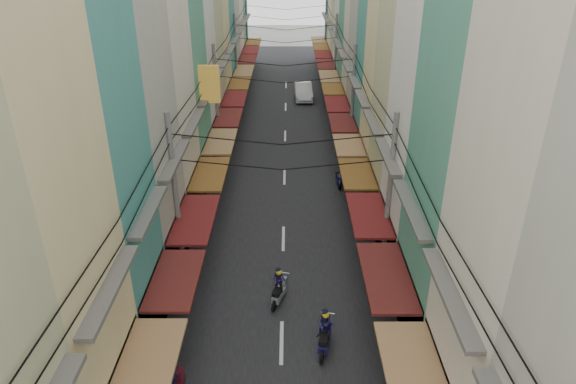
{
  "coord_description": "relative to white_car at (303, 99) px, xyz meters",
  "views": [
    {
      "loc": [
        0.28,
        -17.95,
        14.92
      ],
      "look_at": [
        0.25,
        6.33,
        2.7
      ],
      "focal_mm": 32.0,
      "sensor_mm": 36.0,
      "label": 1
    }
  ],
  "objects": [
    {
      "name": "ground",
      "position": [
        -1.78,
        -32.76,
        0.0
      ],
      "size": [
        160.0,
        160.0,
        0.0
      ],
      "primitive_type": "plane",
      "color": "slate",
      "rests_on": "ground"
    },
    {
      "name": "pedestrians",
      "position": [
        -5.57,
        -30.31,
        1.05
      ],
      "size": [
        12.41,
        26.97,
        2.21
      ],
      "color": "#251E28",
      "rests_on": "ground"
    },
    {
      "name": "bicycle",
      "position": [
        5.16,
        -30.85,
        0.0
      ],
      "size": [
        1.87,
        0.83,
        1.25
      ],
      "primitive_type": "imported",
      "rotation": [
        0.0,
        0.0,
        1.49
      ],
      "color": "black",
      "rests_on": "ground"
    },
    {
      "name": "moving_scooters",
      "position": [
        -2.09,
        -33.7,
        0.57
      ],
      "size": [
        7.82,
        19.52,
        1.97
      ],
      "color": "black",
      "rests_on": "ground"
    },
    {
      "name": "sidewalk_left",
      "position": [
        -8.28,
        -12.76,
        0.03
      ],
      "size": [
        3.0,
        80.0,
        0.06
      ],
      "primitive_type": "cube",
      "color": "slate",
      "rests_on": "ground"
    },
    {
      "name": "utility_poles",
      "position": [
        -1.78,
        -17.75,
        6.59
      ],
      "size": [
        10.2,
        66.13,
        8.2
      ],
      "color": "slate",
      "rests_on": "ground"
    },
    {
      "name": "building_row_left",
      "position": [
        -9.7,
        -16.2,
        9.78
      ],
      "size": [
        7.8,
        67.67,
        23.7
      ],
      "color": "silver",
      "rests_on": "ground"
    },
    {
      "name": "building_row_right",
      "position": [
        6.14,
        -16.32,
        9.41
      ],
      "size": [
        7.8,
        68.98,
        22.59
      ],
      "color": "teal",
      "rests_on": "ground"
    },
    {
      "name": "parked_scooters",
      "position": [
        2.76,
        -36.73,
        0.48
      ],
      "size": [
        12.68,
        13.63,
        0.99
      ],
      "color": "black",
      "rests_on": "ground"
    },
    {
      "name": "white_car",
      "position": [
        0.0,
        0.0,
        0.0
      ],
      "size": [
        5.66,
        2.39,
        1.97
      ],
      "primitive_type": "imported",
      "rotation": [
        0.0,
        0.0,
        0.04
      ],
      "color": "silver",
      "rests_on": "ground"
    },
    {
      "name": "road",
      "position": [
        -1.78,
        -12.76,
        0.01
      ],
      "size": [
        10.0,
        80.0,
        0.02
      ],
      "primitive_type": "cube",
      "color": "black",
      "rests_on": "ground"
    },
    {
      "name": "sidewalk_right",
      "position": [
        4.72,
        -12.76,
        0.03
      ],
      "size": [
        3.0,
        80.0,
        0.06
      ],
      "primitive_type": "cube",
      "color": "slate",
      "rests_on": "ground"
    },
    {
      "name": "traffic_sign",
      "position": [
        3.8,
        -35.55,
        2.2
      ],
      "size": [
        0.1,
        0.66,
        3.0
      ],
      "color": "slate",
      "rests_on": "ground"
    }
  ]
}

